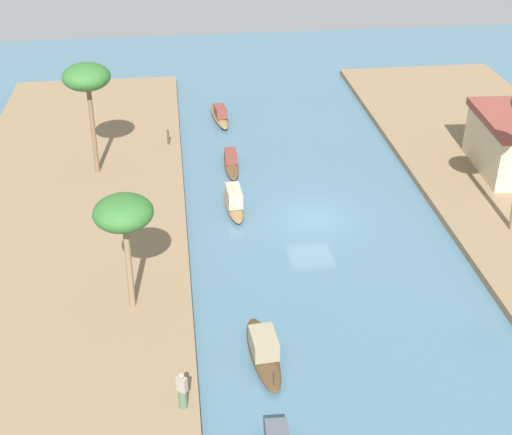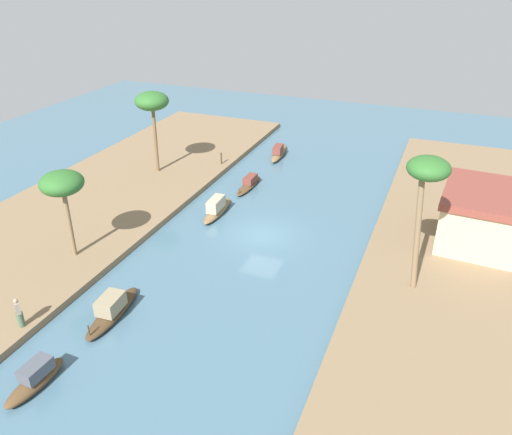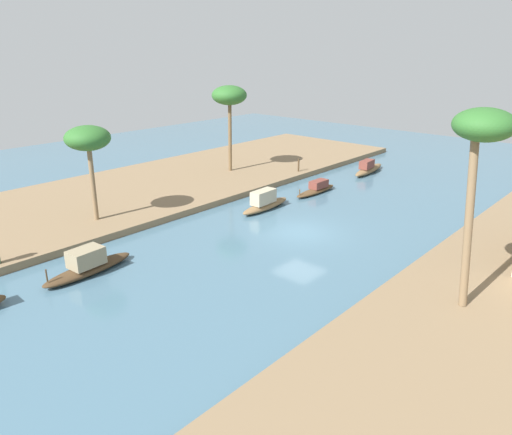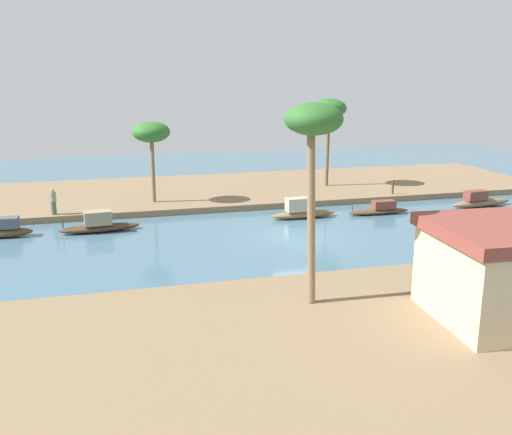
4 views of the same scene
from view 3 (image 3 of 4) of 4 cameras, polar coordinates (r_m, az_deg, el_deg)
river_water at (r=28.16m, az=5.26°, el=-1.74°), size 74.90×74.90×0.00m
riverbank_left at (r=37.30m, az=-11.65°, el=3.62°), size 47.83×12.96×0.42m
sampan_midstream at (r=35.79m, az=7.15°, el=3.38°), size 4.39×0.95×0.91m
sampan_foreground at (r=31.80m, az=1.03°, el=1.80°), size 4.49×1.15×1.35m
sampan_with_red_awning at (r=24.22m, az=-19.21°, el=-5.29°), size 4.78×1.46×1.27m
sampan_upstream_small at (r=42.28m, az=13.10°, el=5.65°), size 5.10×1.46×1.18m
mooring_post at (r=40.19m, az=5.04°, el=6.17°), size 0.14×0.14×1.04m
palm_tree_left_near at (r=39.50m, az=-3.17°, el=14.02°), size 2.79×2.79×6.88m
palm_tree_left_far at (r=29.22m, az=-19.21°, el=8.66°), size 2.57×2.57×5.58m
palm_tree_right_tall at (r=19.24m, az=25.14°, el=8.74°), size 2.20×2.20×7.75m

